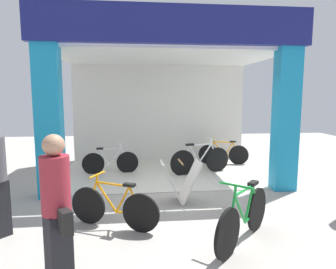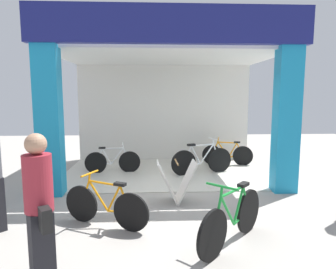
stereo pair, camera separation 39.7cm
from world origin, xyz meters
name	(u,v)px [view 2 (the right image)]	position (x,y,z in m)	size (l,w,h in m)	color
ground_plane	(170,193)	(0.00, 0.00, 0.00)	(18.86, 18.86, 0.00)	#9E9991
shop_facade	(166,97)	(0.00, 1.72, 2.04)	(5.63, 3.74, 3.82)	beige
bicycle_inside_0	(113,161)	(-1.45, 1.72, 0.32)	(1.47, 0.40, 0.81)	black
bicycle_inside_1	(202,160)	(0.92, 1.48, 0.38)	(1.66, 0.58, 0.94)	black
bicycle_inside_3	(227,154)	(1.86, 2.49, 0.33)	(1.46, 0.45, 0.82)	black
bicycle_parked_0	(106,206)	(-1.10, -1.58, 0.34)	(1.41, 0.70, 0.85)	black
bicycle_parked_1	(233,219)	(0.75, -2.26, 0.37)	(1.18, 1.28, 0.93)	black
sandwich_board_sign	(176,182)	(0.10, -0.56, 0.41)	(0.78, 0.53, 0.82)	silver
pedestrian_2	(40,206)	(-1.60, -2.93, 0.86)	(0.45, 0.54, 1.67)	black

